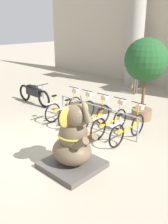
{
  "coord_description": "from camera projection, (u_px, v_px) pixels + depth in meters",
  "views": [
    {
      "loc": [
        4.79,
        -3.89,
        3.34
      ],
      "look_at": [
        0.39,
        0.75,
        1.0
      ],
      "focal_mm": 40.0,
      "sensor_mm": 36.0,
      "label": 1
    }
  ],
  "objects": [
    {
      "name": "ground_plane",
      "position": [
        55.0,
        149.0,
        6.9
      ],
      "size": [
        60.0,
        60.0,
        0.0
      ],
      "primitive_type": "plane",
      "color": "#9E937F"
    },
    {
      "name": "column_left",
      "position": [
        135.0,
        36.0,
        12.78
      ],
      "size": [
        1.11,
        1.11,
        5.16
      ],
      "color": "gray",
      "rests_on": "ground_plane"
    },
    {
      "name": "bike_rack",
      "position": [
        96.0,
        110.0,
        8.16
      ],
      "size": [
        3.32,
        0.05,
        0.77
      ],
      "color": "gray",
      "rests_on": "ground_plane"
    },
    {
      "name": "bicycle_0",
      "position": [
        65.0,
        107.0,
        9.0
      ],
      "size": [
        0.48,
        1.76,
        1.08
      ],
      "color": "black",
      "rests_on": "ground_plane"
    },
    {
      "name": "bicycle_1",
      "position": [
        78.0,
        112.0,
        8.56
      ],
      "size": [
        0.48,
        1.76,
        1.08
      ],
      "color": "black",
      "rests_on": "ground_plane"
    },
    {
      "name": "bicycle_2",
      "position": [
        93.0,
        116.0,
        8.14
      ],
      "size": [
        0.48,
        1.76,
        1.08
      ],
      "color": "black",
      "rests_on": "ground_plane"
    },
    {
      "name": "bicycle_3",
      "position": [
        110.0,
        121.0,
        7.71
      ],
      "size": [
        0.48,
        1.76,
        1.08
      ],
      "color": "black",
      "rests_on": "ground_plane"
    },
    {
      "name": "bicycle_4",
      "position": [
        128.0,
        128.0,
        7.26
      ],
      "size": [
        0.48,
        1.76,
        1.08
      ],
      "color": "black",
      "rests_on": "ground_plane"
    },
    {
      "name": "elephant_statue",
      "position": [
        73.0,
        144.0,
        5.8
      ],
      "size": [
        1.28,
        1.28,
        1.95
      ],
      "color": "#4C4742",
      "rests_on": "ground_plane"
    },
    {
      "name": "motorcycle",
      "position": [
        34.0,
        93.0,
        10.52
      ],
      "size": [
        2.08,
        0.55,
        0.96
      ],
      "color": "black",
      "rests_on": "ground_plane"
    },
    {
      "name": "person_pedestrian",
      "position": [
        136.0,
        73.0,
        11.78
      ],
      "size": [
        0.22,
        0.47,
        1.68
      ],
      "color": "brown",
      "rests_on": "ground_plane"
    },
    {
      "name": "potted_tree",
      "position": [
        146.0,
        63.0,
        8.36
      ],
      "size": [
        1.45,
        1.45,
        2.85
      ],
      "color": "brown",
      "rests_on": "ground_plane"
    }
  ]
}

